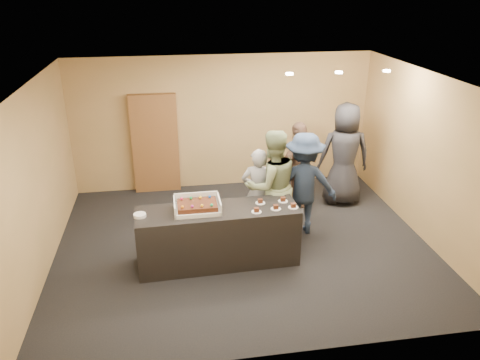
# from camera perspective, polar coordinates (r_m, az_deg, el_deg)

# --- Properties ---
(room) EXTENTS (6.04, 6.00, 2.70)m
(room) POSITION_cam_1_polar(r_m,az_deg,el_deg) (7.18, 0.43, 1.48)
(room) COLOR black
(room) RESTS_ON ground
(serving_counter) EXTENTS (2.42, 0.78, 0.90)m
(serving_counter) POSITION_cam_1_polar(r_m,az_deg,el_deg) (7.11, -2.68, -6.86)
(serving_counter) COLOR black
(serving_counter) RESTS_ON floor
(storage_cabinet) EXTENTS (0.91, 0.15, 2.00)m
(storage_cabinet) POSITION_cam_1_polar(r_m,az_deg,el_deg) (9.48, -10.29, 4.36)
(storage_cabinet) COLOR brown
(storage_cabinet) RESTS_ON floor
(cake_box) EXTENTS (0.67, 0.46, 0.20)m
(cake_box) POSITION_cam_1_polar(r_m,az_deg,el_deg) (6.87, -5.24, -3.36)
(cake_box) COLOR white
(cake_box) RESTS_ON serving_counter
(sheet_cake) EXTENTS (0.57, 0.39, 0.11)m
(sheet_cake) POSITION_cam_1_polar(r_m,az_deg,el_deg) (6.83, -5.25, -3.06)
(sheet_cake) COLOR #3B1B0D
(sheet_cake) RESTS_ON cake_box
(plate_stack) EXTENTS (0.18, 0.18, 0.04)m
(plate_stack) POSITION_cam_1_polar(r_m,az_deg,el_deg) (6.83, -12.13, -4.22)
(plate_stack) COLOR white
(plate_stack) RESTS_ON serving_counter
(slice_a) EXTENTS (0.15, 0.15, 0.07)m
(slice_a) POSITION_cam_1_polar(r_m,az_deg,el_deg) (6.81, 2.02, -3.75)
(slice_a) COLOR white
(slice_a) RESTS_ON serving_counter
(slice_b) EXTENTS (0.15, 0.15, 0.07)m
(slice_b) POSITION_cam_1_polar(r_m,az_deg,el_deg) (7.07, 2.49, -2.66)
(slice_b) COLOR white
(slice_b) RESTS_ON serving_counter
(slice_c) EXTENTS (0.15, 0.15, 0.07)m
(slice_c) POSITION_cam_1_polar(r_m,az_deg,el_deg) (6.91, 4.38, -3.38)
(slice_c) COLOR white
(slice_c) RESTS_ON serving_counter
(slice_d) EXTENTS (0.15, 0.15, 0.07)m
(slice_d) POSITION_cam_1_polar(r_m,az_deg,el_deg) (7.15, 5.25, -2.44)
(slice_d) COLOR white
(slice_d) RESTS_ON serving_counter
(slice_e) EXTENTS (0.15, 0.15, 0.07)m
(slice_e) POSITION_cam_1_polar(r_m,az_deg,el_deg) (6.98, 6.50, -3.18)
(slice_e) COLOR white
(slice_e) RESTS_ON serving_counter
(person_server_grey) EXTENTS (0.63, 0.49, 1.52)m
(person_server_grey) POSITION_cam_1_polar(r_m,az_deg,el_deg) (7.76, 2.21, -1.51)
(person_server_grey) COLOR #949498
(person_server_grey) RESTS_ON floor
(person_sage_man) EXTENTS (1.04, 0.88, 1.87)m
(person_sage_man) POSITION_cam_1_polar(r_m,az_deg,el_deg) (7.59, 3.89, -0.71)
(person_sage_man) COLOR gray
(person_sage_man) RESTS_ON floor
(person_navy_man) EXTENTS (1.23, 0.83, 1.76)m
(person_navy_man) POSITION_cam_1_polar(r_m,az_deg,el_deg) (7.86, 7.74, -0.46)
(person_navy_man) COLOR #1F2C44
(person_navy_man) RESTS_ON floor
(person_brown_extra) EXTENTS (1.05, 0.93, 1.70)m
(person_brown_extra) POSITION_cam_1_polar(r_m,az_deg,el_deg) (8.65, 7.17, 1.64)
(person_brown_extra) COLOR brown
(person_brown_extra) RESTS_ON floor
(person_dark_suit) EXTENTS (1.04, 0.76, 1.97)m
(person_dark_suit) POSITION_cam_1_polar(r_m,az_deg,el_deg) (9.02, 12.58, 3.08)
(person_dark_suit) COLOR #25252A
(person_dark_suit) RESTS_ON floor
(ceiling_spotlights) EXTENTS (1.72, 0.12, 0.03)m
(ceiling_spotlights) POSITION_cam_1_polar(r_m,az_deg,el_deg) (7.69, 11.96, 12.72)
(ceiling_spotlights) COLOR #FFEAC6
(ceiling_spotlights) RESTS_ON ceiling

